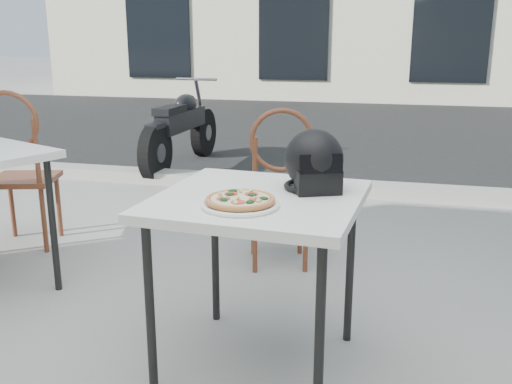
% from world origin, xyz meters
% --- Properties ---
extents(ground, '(80.00, 80.00, 0.00)m').
position_xyz_m(ground, '(0.00, 0.00, 0.00)').
color(ground, gray).
rests_on(ground, ground).
extents(street_asphalt, '(30.00, 8.00, 0.00)m').
position_xyz_m(street_asphalt, '(0.00, 7.00, 0.00)').
color(street_asphalt, black).
rests_on(street_asphalt, ground).
extents(curb, '(30.00, 0.25, 0.12)m').
position_xyz_m(curb, '(0.00, 3.00, 0.06)').
color(curb, gray).
rests_on(curb, ground).
extents(cafe_table_main, '(0.88, 0.88, 0.79)m').
position_xyz_m(cafe_table_main, '(0.19, -0.01, 0.71)').
color(cafe_table_main, white).
rests_on(cafe_table_main, ground).
extents(plate, '(0.34, 0.34, 0.02)m').
position_xyz_m(plate, '(0.16, -0.19, 0.79)').
color(plate, white).
rests_on(plate, cafe_table_main).
extents(pizza, '(0.35, 0.35, 0.03)m').
position_xyz_m(pizza, '(0.16, -0.19, 0.82)').
color(pizza, '#C78149').
rests_on(pizza, plate).
extents(helmet, '(0.34, 0.34, 0.26)m').
position_xyz_m(helmet, '(0.40, 0.14, 0.90)').
color(helmet, black).
rests_on(helmet, cafe_table_main).
extents(cafe_chair_main, '(0.49, 0.49, 1.03)m').
position_xyz_m(cafe_chair_main, '(0.05, 1.12, 0.57)').
color(cafe_chair_main, brown).
rests_on(cafe_chair_main, ground).
extents(cafe_chair_side, '(0.52, 0.52, 1.10)m').
position_xyz_m(cafe_chair_side, '(-1.74, 1.03, 0.61)').
color(cafe_chair_side, brown).
rests_on(cafe_chair_side, ground).
extents(motorcycle, '(0.51, 1.95, 0.97)m').
position_xyz_m(motorcycle, '(-1.62, 3.74, 0.43)').
color(motorcycle, black).
rests_on(motorcycle, street_asphalt).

